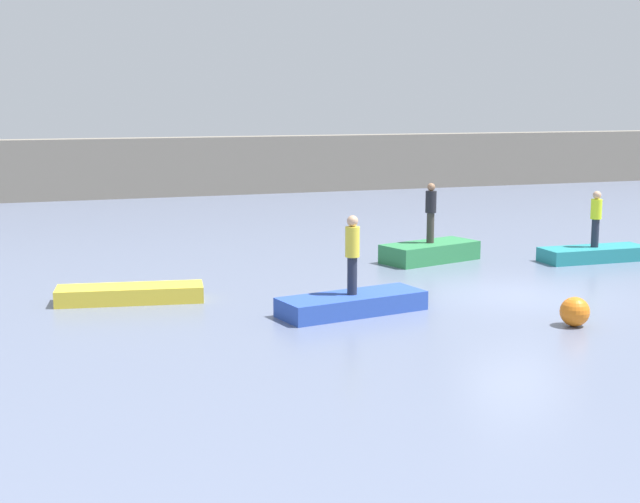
# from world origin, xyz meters

# --- Properties ---
(ground_plane) EXTENTS (120.00, 120.00, 0.00)m
(ground_plane) POSITION_xyz_m (0.00, 0.00, 0.00)
(ground_plane) COLOR slate
(embankment_wall) EXTENTS (80.00, 1.20, 2.84)m
(embankment_wall) POSITION_xyz_m (0.00, 25.24, 1.42)
(embankment_wall) COLOR gray
(embankment_wall) RESTS_ON ground_plane
(rowboat_yellow) EXTENTS (3.51, 1.51, 0.38)m
(rowboat_yellow) POSITION_xyz_m (-8.99, 2.42, 0.19)
(rowboat_yellow) COLOR gold
(rowboat_yellow) RESTS_ON ground_plane
(rowboat_blue) EXTENTS (3.51, 1.75, 0.43)m
(rowboat_blue) POSITION_xyz_m (-4.46, -0.35, 0.21)
(rowboat_blue) COLOR #2B4CAD
(rowboat_blue) RESTS_ON ground_plane
(rowboat_green) EXTENTS (3.15, 2.01, 0.55)m
(rowboat_green) POSITION_xyz_m (0.03, 4.98, 0.27)
(rowboat_green) COLOR #2D7F47
(rowboat_green) RESTS_ON ground_plane
(rowboat_teal) EXTENTS (3.26, 1.14, 0.41)m
(rowboat_teal) POSITION_xyz_m (4.64, 3.47, 0.21)
(rowboat_teal) COLOR teal
(rowboat_teal) RESTS_ON ground_plane
(person_yellow_shirt) EXTENTS (0.32, 0.32, 1.77)m
(person_yellow_shirt) POSITION_xyz_m (-4.46, -0.35, 1.42)
(person_yellow_shirt) COLOR #232838
(person_yellow_shirt) RESTS_ON rowboat_blue
(person_hiviz_shirt) EXTENTS (0.32, 0.32, 1.65)m
(person_hiviz_shirt) POSITION_xyz_m (4.64, 3.47, 1.33)
(person_hiviz_shirt) COLOR #232838
(person_hiviz_shirt) RESTS_ON rowboat_teal
(person_dark_shirt) EXTENTS (0.32, 0.32, 1.75)m
(person_dark_shirt) POSITION_xyz_m (0.03, 4.98, 1.53)
(person_dark_shirt) COLOR #38332D
(person_dark_shirt) RESTS_ON rowboat_green
(mooring_buoy) EXTENTS (0.63, 0.63, 0.63)m
(mooring_buoy) POSITION_xyz_m (-0.44, -2.95, 0.31)
(mooring_buoy) COLOR orange
(mooring_buoy) RESTS_ON ground_plane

